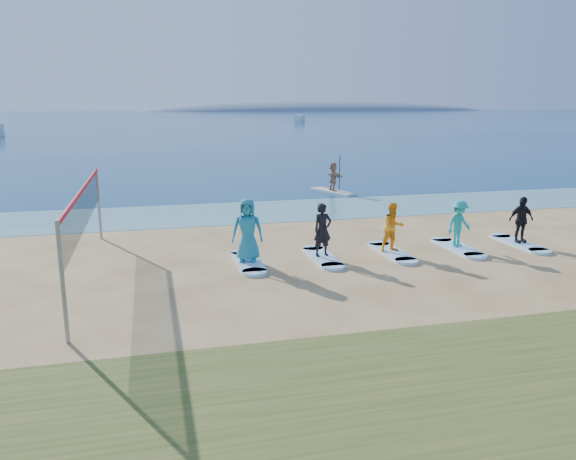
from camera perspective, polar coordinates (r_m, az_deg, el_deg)
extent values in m
plane|color=tan|center=(14.95, 6.91, -5.49)|extent=(600.00, 600.00, 0.00)
plane|color=teal|center=(24.72, -1.82, 1.95)|extent=(600.00, 600.00, 0.00)
plane|color=navy|center=(173.36, -12.70, 11.00)|extent=(600.00, 600.00, 0.00)
ellipsoid|color=slate|center=(328.88, 3.63, 12.01)|extent=(220.00, 56.00, 18.00)
cylinder|color=gray|center=(11.80, -21.92, -5.01)|extent=(0.09, 0.09, 2.50)
cylinder|color=gray|center=(20.52, -18.67, 2.55)|extent=(0.09, 0.09, 2.50)
cube|color=black|center=(16.00, -20.03, 2.06)|extent=(0.06, 9.00, 1.00)
cube|color=red|center=(15.91, -20.17, 3.89)|extent=(0.09, 9.00, 0.10)
cube|color=silver|center=(29.85, 4.58, 3.91)|extent=(1.78, 3.04, 0.12)
imported|color=tan|center=(29.74, 4.61, 5.45)|extent=(0.65, 1.44, 1.50)
cube|color=silver|center=(137.10, 1.19, 10.89)|extent=(3.79, 5.48, 1.74)
cube|color=#A4DCFF|center=(16.71, -4.09, -3.29)|extent=(0.70, 2.20, 0.09)
imported|color=teal|center=(16.47, -4.15, -0.01)|extent=(1.03, 0.81, 1.87)
cube|color=#A4DCFF|center=(17.25, 3.49, -2.77)|extent=(0.70, 2.20, 0.09)
imported|color=black|center=(17.03, 3.53, 0.02)|extent=(0.66, 0.51, 1.63)
cube|color=#A4DCFF|center=(18.06, 10.50, -2.24)|extent=(0.70, 2.20, 0.09)
imported|color=#FB9F1A|center=(17.87, 10.61, 0.29)|extent=(0.80, 0.65, 1.54)
cube|color=#A4DCFF|center=(19.12, 16.82, -1.74)|extent=(0.70, 2.20, 0.09)
imported|color=teal|center=(18.94, 16.97, 0.61)|extent=(1.11, 0.85, 1.52)
cube|color=#A4DCFF|center=(20.39, 22.40, -1.28)|extent=(0.70, 2.20, 0.09)
imported|color=black|center=(20.22, 22.60, 0.98)|extent=(0.91, 0.39, 1.55)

